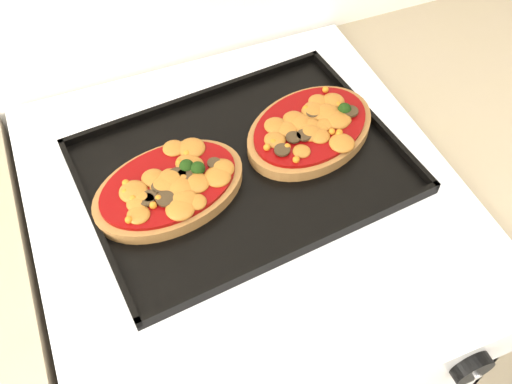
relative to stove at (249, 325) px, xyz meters
name	(u,v)px	position (x,y,z in m)	size (l,w,h in m)	color
stove	(249,325)	(0.00, 0.00, 0.00)	(0.60, 0.60, 0.91)	white
knob_right	(472,368)	(0.17, -0.33, 0.40)	(0.05, 0.05, 0.02)	black
baking_tray	(243,166)	(0.01, 0.03, 0.47)	(0.45, 0.33, 0.02)	black
pizza_left	(169,186)	(-0.10, 0.02, 0.48)	(0.22, 0.14, 0.03)	#9D6936
pizza_right	(310,128)	(0.12, 0.05, 0.48)	(0.21, 0.15, 0.03)	#9D6936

